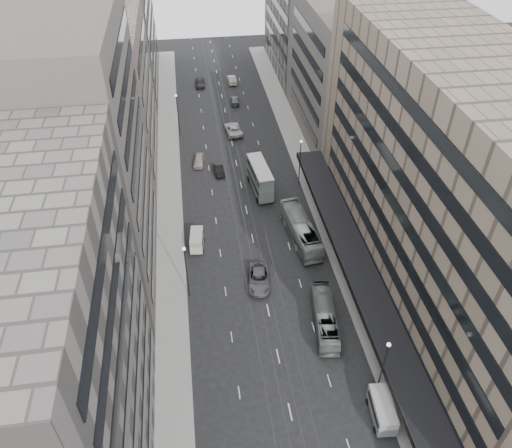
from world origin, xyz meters
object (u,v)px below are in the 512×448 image
bus_far (300,229)px  sedan_2 (259,279)px  vw_microbus (382,410)px  bus_near (324,317)px  panel_van (197,240)px  double_decker (260,178)px

bus_far → sedan_2: 10.97m
bus_far → vw_microbus: size_ratio=2.54×
bus_near → panel_van: 21.98m
bus_far → double_decker: 13.56m
bus_near → vw_microbus: bus_near is taller
double_decker → vw_microbus: 42.30m
vw_microbus → panel_van: bearing=125.2°
vw_microbus → panel_van: size_ratio=1.20×
vw_microbus → sedan_2: vw_microbus is taller
bus_near → panel_van: bus_near is taller
double_decker → sedan_2: (-3.37, -21.05, -1.73)m
sedan_2 → bus_far: bearing=55.5°
vw_microbus → panel_van: 33.93m
double_decker → vw_microbus: size_ratio=1.83×
bus_far → double_decker: size_ratio=1.39×
bus_far → double_decker: (-3.97, 12.94, 0.85)m
bus_near → bus_far: size_ratio=0.83×
bus_far → sedan_2: (-7.34, -8.11, -0.88)m
sedan_2 → panel_van: bearing=140.2°
sedan_2 → vw_microbus: bearing=-57.6°
bus_near → sedan_2: 10.58m
double_decker → vw_microbus: bearing=-87.2°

